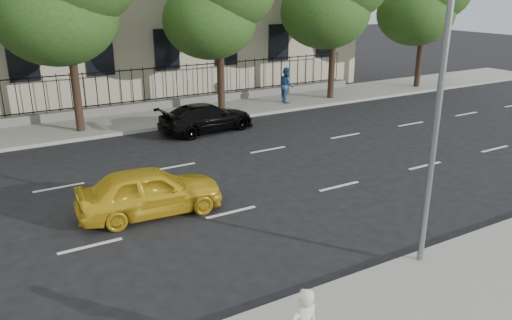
# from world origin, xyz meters

# --- Properties ---
(ground) EXTENTS (120.00, 120.00, 0.00)m
(ground) POSITION_xyz_m (0.00, 0.00, 0.00)
(ground) COLOR black
(ground) RESTS_ON ground
(far_sidewalk) EXTENTS (60.00, 4.00, 0.15)m
(far_sidewalk) POSITION_xyz_m (0.00, 14.00, 0.07)
(far_sidewalk) COLOR gray
(far_sidewalk) RESTS_ON ground
(lane_markings) EXTENTS (49.60, 4.62, 0.01)m
(lane_markings) POSITION_xyz_m (0.00, 4.75, 0.01)
(lane_markings) COLOR silver
(lane_markings) RESTS_ON ground
(iron_fence) EXTENTS (30.00, 0.50, 2.20)m
(iron_fence) POSITION_xyz_m (0.00, 15.70, 0.65)
(iron_fence) COLOR slate
(iron_fence) RESTS_ON far_sidewalk
(street_light) EXTENTS (0.25, 3.32, 8.05)m
(street_light) POSITION_xyz_m (2.50, -1.77, 5.15)
(street_light) COLOR slate
(street_light) RESTS_ON near_sidewalk
(yellow_taxi) EXTENTS (4.21, 1.97, 1.39)m
(yellow_taxi) POSITION_xyz_m (-2.02, 3.60, 0.70)
(yellow_taxi) COLOR gold
(yellow_taxi) RESTS_ON ground
(black_sedan) EXTENTS (4.63, 2.31, 1.29)m
(black_sedan) POSITION_xyz_m (3.02, 10.71, 0.65)
(black_sedan) COLOR black
(black_sedan) RESTS_ON ground
(pedestrian_far) EXTENTS (0.96, 1.10, 1.93)m
(pedestrian_far) POSITION_xyz_m (9.12, 13.46, 1.11)
(pedestrian_far) COLOR #2B5288
(pedestrian_far) RESTS_ON far_sidewalk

